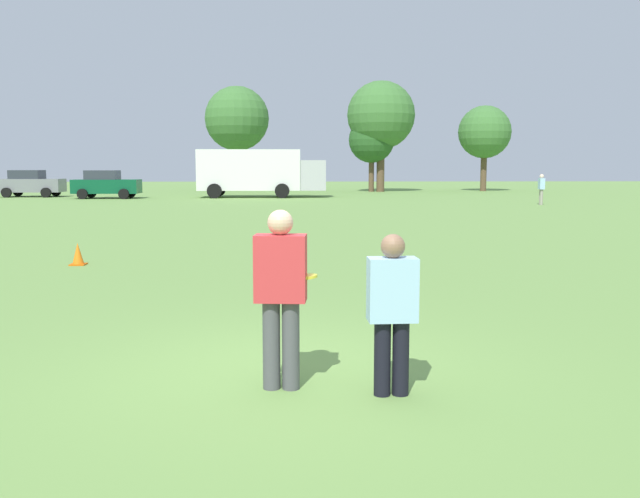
{
  "coord_description": "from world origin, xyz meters",
  "views": [
    {
      "loc": [
        0.15,
        -6.95,
        2.13
      ],
      "look_at": [
        0.46,
        1.46,
        1.11
      ],
      "focal_mm": 38.81,
      "sensor_mm": 36.0,
      "label": 1
    }
  ],
  "objects": [
    {
      "name": "traffic_cone",
      "position": [
        -4.52,
        7.95,
        0.23
      ],
      "size": [
        0.32,
        0.32,
        0.48
      ],
      "color": "#D8590C",
      "rests_on": "ground"
    },
    {
      "name": "box_truck",
      "position": [
        -2.27,
        39.84,
        1.75
      ],
      "size": [
        8.52,
        3.07,
        3.18
      ],
      "color": "white",
      "rests_on": "ground"
    },
    {
      "name": "parked_car_mid_left",
      "position": [
        -17.88,
        41.03,
        0.92
      ],
      "size": [
        4.21,
        2.25,
        1.82
      ],
      "color": "slate",
      "rests_on": "ground"
    },
    {
      "name": "tree_east_birch",
      "position": [
        15.93,
        50.59,
        4.87
      ],
      "size": [
        4.35,
        4.35,
        7.08
      ],
      "color": "brown",
      "rests_on": "ground"
    },
    {
      "name": "parked_car_center",
      "position": [
        -12.14,
        38.62,
        0.92
      ],
      "size": [
        4.21,
        2.25,
        1.82
      ],
      "color": "#0C4C2D",
      "rests_on": "ground"
    },
    {
      "name": "bystander_sideline_watcher",
      "position": [
        13.54,
        30.21,
        0.94
      ],
      "size": [
        0.3,
        0.48,
        1.67
      ],
      "color": "gray",
      "rests_on": "ground"
    },
    {
      "name": "player_defender",
      "position": [
        1.04,
        -0.74,
        0.84
      ],
      "size": [
        0.46,
        0.28,
        1.51
      ],
      "color": "black",
      "rests_on": "ground"
    },
    {
      "name": "tree_west_oak",
      "position": [
        -4.68,
        51.99,
        6.0
      ],
      "size": [
        5.37,
        5.37,
        8.73
      ],
      "color": "brown",
      "rests_on": "ground"
    },
    {
      "name": "ground_plane",
      "position": [
        0.0,
        0.0,
        0.0
      ],
      "size": [
        171.74,
        171.74,
        0.0
      ],
      "primitive_type": "plane",
      "color": "#6B9347"
    },
    {
      "name": "frisbee",
      "position": [
        0.23,
        -0.45,
        1.07
      ],
      "size": [
        0.27,
        0.27,
        0.05
      ],
      "color": "yellow"
    },
    {
      "name": "tree_center_elm",
      "position": [
        7.16,
        49.59,
        6.14
      ],
      "size": [
        5.5,
        5.5,
        8.93
      ],
      "color": "brown",
      "rests_on": "ground"
    },
    {
      "name": "tree_west_maple",
      "position": [
        6.42,
        49.68,
        4.18
      ],
      "size": [
        3.74,
        3.74,
        6.07
      ],
      "color": "brown",
      "rests_on": "ground"
    },
    {
      "name": "player_thrower",
      "position": [
        0.01,
        -0.52,
        0.97
      ],
      "size": [
        0.5,
        0.32,
        1.72
      ],
      "color": "#4C4C51",
      "rests_on": "ground"
    }
  ]
}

